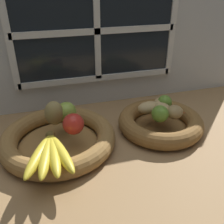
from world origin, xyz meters
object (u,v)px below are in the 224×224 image
(apple_red_right, at_px, (73,124))
(chili_pepper, at_px, (166,112))
(potato_large, at_px, (162,109))
(pear_brown, at_px, (54,113))
(lime_near, at_px, (160,114))
(apple_green_back, at_px, (66,112))
(banana_bunch_front, at_px, (50,154))
(potato_back, at_px, (161,104))
(fruit_bowl_right, at_px, (160,122))
(lime_far, at_px, (165,102))
(potato_oblong, at_px, (149,107))
(fruit_bowl_left, at_px, (58,139))
(potato_small, at_px, (174,112))

(apple_red_right, distance_m, chili_pepper, 0.34)
(apple_red_right, relative_size, potato_large, 1.00)
(pear_brown, distance_m, lime_near, 0.35)
(lime_near, bearing_deg, apple_red_right, 178.08)
(apple_green_back, xyz_separation_m, potato_large, (0.33, -0.05, -0.01))
(banana_bunch_front, height_order, potato_back, potato_back)
(apple_red_right, xyz_separation_m, chili_pepper, (0.33, 0.03, -0.02))
(apple_red_right, bearing_deg, lime_near, -1.92)
(fruit_bowl_right, bearing_deg, lime_far, 52.13)
(banana_bunch_front, height_order, potato_oblong, potato_oblong)
(apple_red_right, height_order, pear_brown, pear_brown)
(potato_oblong, relative_size, lime_far, 1.56)
(pear_brown, distance_m, chili_pepper, 0.39)
(pear_brown, height_order, chili_pepper, pear_brown)
(fruit_bowl_right, relative_size, potato_oblong, 3.65)
(fruit_bowl_left, relative_size, potato_oblong, 4.47)
(fruit_bowl_left, distance_m, fruit_bowl_right, 0.37)
(apple_green_back, xyz_separation_m, potato_oblong, (0.29, -0.03, -0.01))
(potato_large, xyz_separation_m, chili_pepper, (0.02, -0.00, -0.01))
(potato_oblong, distance_m, chili_pepper, 0.06)
(apple_green_back, height_order, potato_back, apple_green_back)
(apple_red_right, xyz_separation_m, potato_back, (0.34, 0.07, -0.01))
(potato_back, bearing_deg, potato_small, -81.03)
(fruit_bowl_left, relative_size, banana_bunch_front, 1.85)
(apple_green_back, height_order, potato_large, apple_green_back)
(apple_green_back, height_order, lime_near, apple_green_back)
(lime_near, distance_m, lime_far, 0.10)
(pear_brown, distance_m, banana_bunch_front, 0.18)
(potato_small, xyz_separation_m, potato_oblong, (-0.07, 0.06, -0.00))
(pear_brown, xyz_separation_m, potato_oblong, (0.33, -0.02, -0.02))
(fruit_bowl_left, bearing_deg, chili_pepper, -0.33)
(fruit_bowl_right, height_order, lime_near, lime_near)
(pear_brown, height_order, potato_oblong, pear_brown)
(pear_brown, bearing_deg, potato_back, 0.15)
(banana_bunch_front, xyz_separation_m, lime_near, (0.37, 0.10, 0.01))
(apple_green_back, bearing_deg, banana_bunch_front, -110.12)
(banana_bunch_front, relative_size, lime_near, 3.47)
(potato_oblong, height_order, lime_far, lime_far)
(apple_red_right, xyz_separation_m, banana_bunch_front, (-0.08, -0.11, -0.02))
(potato_oblong, relative_size, chili_pepper, 0.58)
(pear_brown, xyz_separation_m, lime_near, (0.34, -0.08, -0.01))
(apple_red_right, bearing_deg, lime_far, 11.09)
(fruit_bowl_right, bearing_deg, potato_small, -45.00)
(potato_large, bearing_deg, apple_red_right, -174.74)
(banana_bunch_front, bearing_deg, potato_back, 23.30)
(fruit_bowl_left, bearing_deg, potato_back, 6.52)
(potato_back, relative_size, lime_far, 1.28)
(potato_large, relative_size, potato_back, 0.98)
(lime_far, relative_size, chili_pepper, 0.37)
(potato_large, xyz_separation_m, lime_near, (-0.03, -0.04, 0.01))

